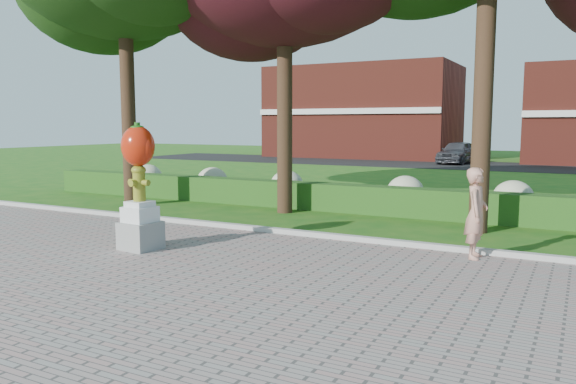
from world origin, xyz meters
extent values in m
plane|color=#1D5B16|center=(0.00, 0.00, 0.00)|extent=(100.00, 100.00, 0.00)
cube|color=gray|center=(0.00, -4.00, 0.02)|extent=(40.00, 14.00, 0.04)
cube|color=#ADADA5|center=(0.00, 3.00, 0.07)|extent=(40.00, 0.18, 0.15)
cube|color=#1D4E16|center=(0.00, 7.00, 0.40)|extent=(24.00, 0.70, 0.80)
ellipsoid|color=#B0B88C|center=(-9.00, 8.00, 0.55)|extent=(1.10, 1.10, 0.99)
ellipsoid|color=#B0B88C|center=(-6.00, 8.00, 0.55)|extent=(1.10, 1.10, 0.99)
ellipsoid|color=#B0B88C|center=(-3.00, 8.00, 0.55)|extent=(1.10, 1.10, 0.99)
ellipsoid|color=#B0B88C|center=(1.00, 8.00, 0.55)|extent=(1.10, 1.10, 0.99)
ellipsoid|color=#B0B88C|center=(4.00, 8.00, 0.55)|extent=(1.10, 1.10, 0.99)
cube|color=black|center=(0.00, 28.00, 0.01)|extent=(50.00, 8.00, 0.02)
cube|color=maroon|center=(-10.00, 34.00, 3.50)|extent=(14.00, 8.00, 7.00)
cylinder|color=black|center=(-7.00, 5.00, 3.36)|extent=(0.44, 0.44, 6.72)
cylinder|color=black|center=(-2.00, 6.00, 3.08)|extent=(0.44, 0.44, 6.16)
cylinder|color=black|center=(3.50, 5.50, 3.64)|extent=(0.44, 0.44, 7.28)
cube|color=gray|center=(-2.20, 0.22, 0.32)|extent=(0.75, 0.75, 0.56)
cube|color=silver|center=(-2.20, 0.22, 0.75)|extent=(0.60, 0.60, 0.31)
cube|color=silver|center=(-2.20, 0.22, 0.97)|extent=(0.48, 0.48, 0.11)
cylinder|color=olive|center=(-2.20, 0.22, 1.33)|extent=(0.25, 0.25, 0.63)
ellipsoid|color=olive|center=(-2.20, 0.22, 1.65)|extent=(0.29, 0.29, 0.20)
cylinder|color=olive|center=(-2.38, 0.22, 1.40)|extent=(0.13, 0.12, 0.12)
cylinder|color=olive|center=(-2.03, 0.22, 1.40)|extent=(0.13, 0.12, 0.12)
cylinder|color=olive|center=(-2.20, 0.05, 1.40)|extent=(0.13, 0.13, 0.13)
cylinder|color=olive|center=(-2.20, 0.22, 1.74)|extent=(0.09, 0.09, 0.06)
ellipsoid|color=#B32009|center=(-2.20, 0.22, 2.13)|extent=(0.70, 0.63, 0.81)
ellipsoid|color=#B32009|center=(-2.41, 0.22, 2.10)|extent=(0.34, 0.34, 0.52)
ellipsoid|color=#B32009|center=(-2.00, 0.22, 2.10)|extent=(0.34, 0.34, 0.52)
cylinder|color=#1E5814|center=(-2.20, 0.22, 2.53)|extent=(0.11, 0.11, 0.13)
ellipsoid|color=#1E5814|center=(-2.20, 0.22, 2.50)|extent=(0.27, 0.27, 0.09)
imported|color=tan|center=(3.92, 2.60, 0.90)|extent=(0.45, 0.65, 1.72)
imported|color=#3E3F45|center=(-1.69, 29.12, 0.76)|extent=(2.23, 4.51, 1.48)
camera|label=1|loc=(5.68, -8.25, 2.56)|focal=35.00mm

